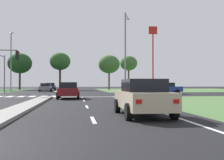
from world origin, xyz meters
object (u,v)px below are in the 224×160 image
object	(u,v)px
car_blue_near	(165,88)
car_beige_fifth	(143,97)
fastfood_pole_sign	(153,45)
treeline_fifth	(109,64)
treeline_third	(20,63)
treeline_sixth	(129,63)
street_lamp_second	(126,49)
car_maroon_third	(68,90)
traffic_signal_far_left	(2,67)
car_navy_fourth	(51,87)
car_grey_second	(46,87)
street_lamp_third	(11,59)
treeline_fourth	(60,62)

from	to	relation	value
car_blue_near	car_beige_fifth	world-z (taller)	car_beige_fifth
car_blue_near	fastfood_pole_sign	world-z (taller)	fastfood_pole_sign
car_beige_fifth	treeline_fifth	size ratio (longest dim) A/B	0.56
treeline_third	treeline_sixth	bearing A→B (deg)	-0.05
street_lamp_second	fastfood_pole_sign	world-z (taller)	fastfood_pole_sign
car_maroon_third	traffic_signal_far_left	bearing A→B (deg)	122.66
car_navy_fourth	car_beige_fifth	xyz separation A→B (m)	(8.07, -48.11, -0.02)
treeline_fifth	treeline_sixth	bearing A→B (deg)	34.34
car_blue_near	car_grey_second	size ratio (longest dim) A/B	1.08
street_lamp_second	treeline_sixth	distance (m)	33.18
car_grey_second	treeline_fifth	size ratio (longest dim) A/B	0.54
street_lamp_third	fastfood_pole_sign	size ratio (longest dim) A/B	0.78
street_lamp_third	fastfood_pole_sign	world-z (taller)	fastfood_pole_sign
car_maroon_third	treeline_third	bearing A→B (deg)	106.90
treeline_fourth	treeline_fifth	distance (m)	10.94
treeline_third	treeline_fifth	bearing A→B (deg)	-10.00
traffic_signal_far_left	street_lamp_second	size ratio (longest dim) A/B	0.56
street_lamp_third	treeline_fifth	size ratio (longest dim) A/B	1.33
car_beige_fifth	treeline_third	world-z (taller)	treeline_third
car_grey_second	treeline_fifth	world-z (taller)	treeline_fifth
car_maroon_third	fastfood_pole_sign	bearing A→B (deg)	61.41
car_blue_near	car_maroon_third	world-z (taller)	car_blue_near
traffic_signal_far_left	fastfood_pole_sign	xyz separation A→B (m)	(26.58, 15.60, 5.90)
car_navy_fourth	street_lamp_third	xyz separation A→B (m)	(-6.32, -7.91, 4.98)
street_lamp_second	street_lamp_third	size ratio (longest dim) A/B	0.95
treeline_third	treeline_sixth	distance (m)	25.45
treeline_third	treeline_fifth	world-z (taller)	treeline_third
fastfood_pole_sign	treeline_fourth	bearing A→B (deg)	165.37
treeline_sixth	traffic_signal_far_left	bearing A→B (deg)	-133.17
traffic_signal_far_left	treeline_sixth	bearing A→B (deg)	46.83
car_beige_fifth	treeline_third	distance (m)	56.71
treeline_fourth	treeline_sixth	size ratio (longest dim) A/B	1.01
traffic_signal_far_left	treeline_third	size ratio (longest dim) A/B	0.66
car_blue_near	car_navy_fourth	distance (m)	29.31
car_navy_fourth	treeline_third	xyz separation A→B (m)	(-7.53, 6.16, 5.28)
car_navy_fourth	treeline_sixth	bearing A→B (deg)	-161.11
car_navy_fourth	treeline_sixth	world-z (taller)	treeline_sixth
treeline_fourth	treeline_sixth	world-z (taller)	treeline_fourth
car_blue_near	car_navy_fourth	bearing A→B (deg)	35.57
traffic_signal_far_left	fastfood_pole_sign	bearing A→B (deg)	30.41
street_lamp_second	fastfood_pole_sign	distance (m)	25.89
car_blue_near	car_maroon_third	size ratio (longest dim) A/B	1.05
treeline_fifth	street_lamp_second	bearing A→B (deg)	-92.85
treeline_sixth	car_grey_second	bearing A→B (deg)	-138.84
car_grey_second	treeline_fourth	distance (m)	13.13
car_maroon_third	street_lamp_third	world-z (taller)	street_lamp_third
street_lamp_third	treeline_third	size ratio (longest dim) A/B	1.25
car_blue_near	car_grey_second	bearing A→B (deg)	50.06
car_grey_second	fastfood_pole_sign	size ratio (longest dim) A/B	0.31
fastfood_pole_sign	treeline_sixth	distance (m)	10.24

